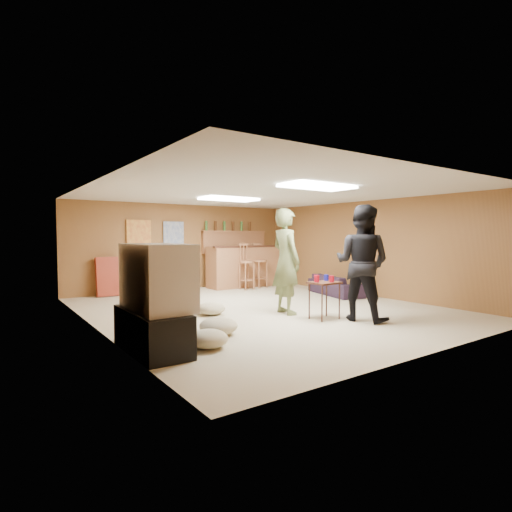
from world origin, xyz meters
TOP-DOWN VIEW (x-y plane):
  - ground at (0.00, 0.00)m, footprint 7.00×7.00m
  - ceiling at (0.00, 0.00)m, footprint 6.00×7.00m
  - wall_back at (0.00, 3.50)m, footprint 6.00×0.02m
  - wall_front at (0.00, -3.50)m, footprint 6.00×0.02m
  - wall_left at (-3.00, 0.00)m, footprint 0.02×7.00m
  - wall_right at (3.00, 0.00)m, footprint 0.02×7.00m
  - tv_stand at (-2.72, -1.50)m, footprint 0.55×1.30m
  - dvd_box at (-2.50, -1.50)m, footprint 0.35×0.50m
  - tv_body at (-2.65, -1.50)m, footprint 0.60×1.10m
  - tv_screen at (-2.34, -1.50)m, footprint 0.02×0.95m
  - bar_counter at (1.50, 2.95)m, footprint 2.00×0.60m
  - bar_lip at (1.50, 2.70)m, footprint 2.10×0.12m
  - bar_shelf at (1.50, 3.40)m, footprint 2.00×0.18m
  - bar_backing at (1.50, 3.42)m, footprint 2.00×0.14m
  - poster_left at (-1.20, 3.46)m, footprint 0.60×0.03m
  - poster_right at (-0.30, 3.46)m, footprint 0.55×0.03m
  - folding_chair_stack at (-2.00, 3.30)m, footprint 0.50×0.26m
  - ceiling_panel_front at (0.00, -1.50)m, footprint 1.20×0.60m
  - ceiling_panel_back at (0.00, 1.20)m, footprint 1.20×0.60m
  - person_olive at (0.08, -0.61)m, footprint 0.51×0.73m
  - person_black at (0.75, -1.77)m, footprint 0.98×1.11m
  - sofa at (2.48, 0.46)m, footprint 0.97×1.68m
  - tray_table at (0.30, -1.36)m, footprint 0.50×0.40m
  - cup_red_near at (0.16, -1.33)m, footprint 0.11×0.11m
  - cup_red_far at (0.36, -1.47)m, footprint 0.09×0.09m
  - cup_blue at (0.44, -1.26)m, footprint 0.10×0.10m
  - bar_stool_left at (1.25, 2.40)m, footprint 0.38×0.38m
  - bar_stool_right at (1.77, 2.54)m, footprint 0.46×0.46m
  - cushion_near_tv at (-1.67, -1.26)m, footprint 0.60×0.60m
  - cushion_mid at (-1.07, 0.05)m, footprint 0.63×0.63m
  - cushion_far at (-2.10, -1.76)m, footprint 0.62×0.62m
  - bottle_row at (1.30, 3.38)m, footprint 1.48×0.08m

SIDE VIEW (x-z plane):
  - ground at x=0.00m, z-range 0.00..0.00m
  - cushion_mid at x=-1.07m, z-range 0.00..0.22m
  - cushion_far at x=-2.10m, z-range 0.00..0.23m
  - cushion_near_tv at x=-1.67m, z-range 0.00..0.25m
  - dvd_box at x=-2.50m, z-range 0.11..0.19m
  - sofa at x=2.48m, z-range 0.00..0.46m
  - tv_stand at x=-2.72m, z-range 0.00..0.50m
  - tray_table at x=0.30m, z-range 0.00..0.63m
  - folding_chair_stack at x=-2.00m, z-range -0.01..0.91m
  - bar_stool_left at x=1.25m, z-range 0.00..1.09m
  - bar_counter at x=1.50m, z-range 0.00..1.10m
  - bar_stool_right at x=1.77m, z-range 0.00..1.12m
  - cup_blue at x=0.44m, z-range 0.63..0.73m
  - cup_red_far at x=0.36m, z-range 0.63..0.74m
  - cup_red_near at x=0.16m, z-range 0.63..0.74m
  - tv_body at x=-2.65m, z-range 0.50..1.30m
  - tv_screen at x=-2.34m, z-range 0.57..1.23m
  - person_olive at x=0.08m, z-range 0.00..1.88m
  - person_black at x=0.75m, z-range 0.00..1.90m
  - wall_back at x=0.00m, z-range 0.00..2.20m
  - wall_front at x=0.00m, z-range 0.00..2.20m
  - wall_left at x=-3.00m, z-range 0.00..2.20m
  - wall_right at x=3.00m, z-range 0.00..2.20m
  - bar_lip at x=1.50m, z-range 1.08..1.12m
  - bar_backing at x=1.50m, z-range 0.90..1.50m
  - poster_left at x=-1.20m, z-range 0.93..1.78m
  - poster_right at x=-0.30m, z-range 0.95..1.75m
  - bar_shelf at x=1.50m, z-range 1.48..1.52m
  - bottle_row at x=1.30m, z-range 1.52..1.78m
  - ceiling_panel_front at x=0.00m, z-range 2.15..2.19m
  - ceiling_panel_back at x=0.00m, z-range 2.15..2.19m
  - ceiling at x=0.00m, z-range 2.19..2.21m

